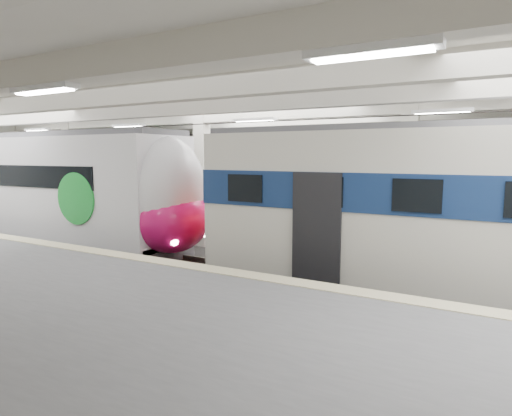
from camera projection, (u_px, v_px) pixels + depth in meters
The scene contains 4 objects.
station_hall at pixel (189, 173), 11.78m from camera, with size 36.00×24.00×5.75m.
modern_emu at pixel (67, 192), 16.98m from camera, with size 14.30×2.95×4.59m.
older_rer at pixel (473, 214), 10.05m from camera, with size 13.57×3.00×4.47m.
far_train at pixel (152, 184), 22.03m from camera, with size 13.79×3.33×4.38m.
Camera 1 is at (7.34, -11.19, 3.73)m, focal length 30.00 mm.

